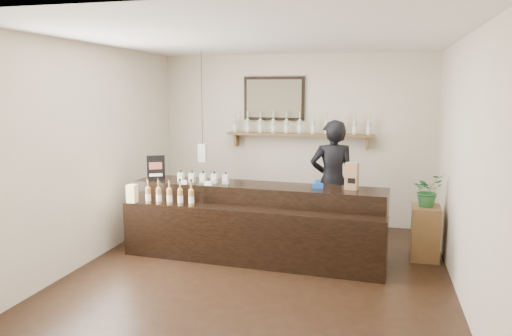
{
  "coord_description": "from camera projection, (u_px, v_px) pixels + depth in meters",
  "views": [
    {
      "loc": [
        1.36,
        -5.68,
        2.2
      ],
      "look_at": [
        -0.22,
        0.7,
        1.18
      ],
      "focal_mm": 35.0,
      "sensor_mm": 36.0,
      "label": 1
    }
  ],
  "objects": [
    {
      "name": "paper_bag",
      "position": [
        352.0,
        176.0,
        6.32
      ],
      "size": [
        0.18,
        0.15,
        0.34
      ],
      "color": "#926A46",
      "rests_on": "counter"
    },
    {
      "name": "tape_dispenser",
      "position": [
        318.0,
        185.0,
        6.41
      ],
      "size": [
        0.14,
        0.07,
        0.12
      ],
      "color": "#1951AF",
      "rests_on": "counter"
    },
    {
      "name": "shopkeeper",
      "position": [
        332.0,
        173.0,
        7.27
      ],
      "size": [
        0.84,
        0.67,
        2.03
      ],
      "primitive_type": "imported",
      "rotation": [
        0.0,
        0.0,
        3.41
      ],
      "color": "black",
      "rests_on": "ground"
    },
    {
      "name": "counter",
      "position": [
        254.0,
        224.0,
        6.64
      ],
      "size": [
        3.47,
        1.15,
        1.12
      ],
      "color": "black",
      "rests_on": "ground"
    },
    {
      "name": "room_shell",
      "position": [
        260.0,
        134.0,
        5.85
      ],
      "size": [
        5.0,
        5.0,
        5.0
      ],
      "color": "beige",
      "rests_on": "ground"
    },
    {
      "name": "ground",
      "position": [
        260.0,
        272.0,
        6.11
      ],
      "size": [
        5.0,
        5.0,
        0.0
      ],
      "primitive_type": "plane",
      "color": "black",
      "rests_on": "ground"
    },
    {
      "name": "side_cabinet",
      "position": [
        425.0,
        232.0,
        6.59
      ],
      "size": [
        0.37,
        0.49,
        0.71
      ],
      "color": "brown",
      "rests_on": "ground"
    },
    {
      "name": "potted_plant",
      "position": [
        427.0,
        190.0,
        6.5
      ],
      "size": [
        0.51,
        0.5,
        0.43
      ],
      "primitive_type": "imported",
      "rotation": [
        0.0,
        0.0,
        0.66
      ],
      "color": "#27632E",
      "rests_on": "side_cabinet"
    },
    {
      "name": "promo_sign",
      "position": [
        156.0,
        168.0,
        7.0
      ],
      "size": [
        0.23,
        0.14,
        0.35
      ],
      "color": "black",
      "rests_on": "counter"
    },
    {
      "name": "back_wall_decor",
      "position": [
        285.0,
        119.0,
        8.16
      ],
      "size": [
        2.66,
        0.96,
        1.69
      ],
      "color": "brown",
      "rests_on": "ground"
    }
  ]
}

